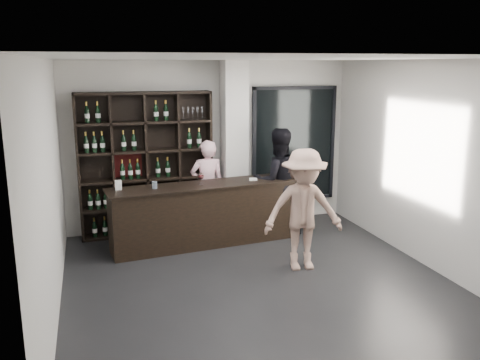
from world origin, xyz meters
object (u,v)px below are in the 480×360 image
object	(u,v)px
tasting_counter	(205,214)
customer	(303,210)
wine_shelf	(146,165)
taster_pink	(207,186)
taster_black	(278,182)

from	to	relation	value
tasting_counter	customer	bearing A→B (deg)	-56.79
wine_shelf	taster_pink	size ratio (longest dim) A/B	1.51
wine_shelf	taster_pink	world-z (taller)	wine_shelf
customer	taster_pink	bearing A→B (deg)	122.63
taster_black	customer	world-z (taller)	taster_black
wine_shelf	taster_pink	bearing A→B (deg)	-9.37
wine_shelf	customer	xyz separation A→B (m)	(1.90, -2.17, -0.34)
wine_shelf	tasting_counter	xyz separation A→B (m)	(0.80, -0.82, -0.70)
wine_shelf	tasting_counter	bearing A→B (deg)	-45.53
taster_pink	tasting_counter	bearing A→B (deg)	77.86
wine_shelf	taster_black	size ratio (longest dim) A/B	1.33
tasting_counter	customer	distance (m)	1.78
taster_black	customer	size ratio (longest dim) A/B	1.05
tasting_counter	wine_shelf	bearing A→B (deg)	128.51
tasting_counter	taster_black	distance (m)	1.37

